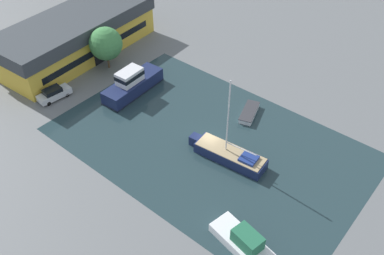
{
  "coord_description": "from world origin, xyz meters",
  "views": [
    {
      "loc": [
        -30.87,
        -22.94,
        35.67
      ],
      "look_at": [
        0.0,
        2.78,
        1.0
      ],
      "focal_mm": 40.0,
      "sensor_mm": 36.0,
      "label": 1
    }
  ],
  "objects_px": {
    "quay_tree_near_building": "(106,44)",
    "parked_car": "(54,93)",
    "sailboat_moored": "(229,154)",
    "cabin_boat": "(244,243)",
    "small_dinghy": "(249,113)",
    "motor_cruiser": "(132,84)",
    "warehouse_building": "(76,35)"
  },
  "relations": [
    {
      "from": "quay_tree_near_building",
      "to": "sailboat_moored",
      "type": "relative_size",
      "value": 0.6
    },
    {
      "from": "parked_car",
      "to": "small_dinghy",
      "type": "height_order",
      "value": "parked_car"
    },
    {
      "from": "sailboat_moored",
      "to": "motor_cruiser",
      "type": "height_order",
      "value": "sailboat_moored"
    },
    {
      "from": "sailboat_moored",
      "to": "parked_car",
      "type": "bearing_deg",
      "value": 97.04
    },
    {
      "from": "motor_cruiser",
      "to": "small_dinghy",
      "type": "bearing_deg",
      "value": -161.36
    },
    {
      "from": "quay_tree_near_building",
      "to": "motor_cruiser",
      "type": "xyz_separation_m",
      "value": [
        -2.15,
        -7.42,
        -2.71
      ]
    },
    {
      "from": "quay_tree_near_building",
      "to": "cabin_boat",
      "type": "bearing_deg",
      "value": -111.23
    },
    {
      "from": "quay_tree_near_building",
      "to": "parked_car",
      "type": "bearing_deg",
      "value": -178.94
    },
    {
      "from": "quay_tree_near_building",
      "to": "sailboat_moored",
      "type": "xyz_separation_m",
      "value": [
        -4.32,
        -25.67,
        -3.34
      ]
    },
    {
      "from": "quay_tree_near_building",
      "to": "motor_cruiser",
      "type": "distance_m",
      "value": 8.18
    },
    {
      "from": "quay_tree_near_building",
      "to": "warehouse_building",
      "type": "bearing_deg",
      "value": 91.55
    },
    {
      "from": "warehouse_building",
      "to": "cabin_boat",
      "type": "xyz_separation_m",
      "value": [
        -13.0,
        -40.86,
        -2.26
      ]
    },
    {
      "from": "parked_car",
      "to": "cabin_boat",
      "type": "xyz_separation_m",
      "value": [
        -3.05,
        -33.76,
        0.02
      ]
    },
    {
      "from": "warehouse_building",
      "to": "quay_tree_near_building",
      "type": "height_order",
      "value": "quay_tree_near_building"
    },
    {
      "from": "warehouse_building",
      "to": "parked_car",
      "type": "height_order",
      "value": "warehouse_building"
    },
    {
      "from": "motor_cruiser",
      "to": "cabin_boat",
      "type": "distance_m",
      "value": 28.74
    },
    {
      "from": "cabin_boat",
      "to": "sailboat_moored",
      "type": "bearing_deg",
      "value": 53.89
    },
    {
      "from": "parked_car",
      "to": "sailboat_moored",
      "type": "distance_m",
      "value": 26.14
    },
    {
      "from": "warehouse_building",
      "to": "parked_car",
      "type": "relative_size",
      "value": 5.58
    },
    {
      "from": "sailboat_moored",
      "to": "quay_tree_near_building",
      "type": "bearing_deg",
      "value": 74.63
    },
    {
      "from": "cabin_boat",
      "to": "motor_cruiser",
      "type": "bearing_deg",
      "value": 78.26
    },
    {
      "from": "warehouse_building",
      "to": "sailboat_moored",
      "type": "relative_size",
      "value": 2.42
    },
    {
      "from": "quay_tree_near_building",
      "to": "parked_car",
      "type": "xyz_separation_m",
      "value": [
        -10.14,
        -0.19,
        -3.23
      ]
    },
    {
      "from": "parked_car",
      "to": "small_dinghy",
      "type": "bearing_deg",
      "value": 38.39
    },
    {
      "from": "sailboat_moored",
      "to": "motor_cruiser",
      "type": "distance_m",
      "value": 18.39
    },
    {
      "from": "parked_car",
      "to": "motor_cruiser",
      "type": "distance_m",
      "value": 10.79
    },
    {
      "from": "quay_tree_near_building",
      "to": "small_dinghy",
      "type": "height_order",
      "value": "quay_tree_near_building"
    },
    {
      "from": "motor_cruiser",
      "to": "cabin_boat",
      "type": "relative_size",
      "value": 1.32
    },
    {
      "from": "quay_tree_near_building",
      "to": "parked_car",
      "type": "relative_size",
      "value": 1.37
    },
    {
      "from": "quay_tree_near_building",
      "to": "sailboat_moored",
      "type": "distance_m",
      "value": 26.24
    },
    {
      "from": "warehouse_building",
      "to": "quay_tree_near_building",
      "type": "xyz_separation_m",
      "value": [
        0.19,
        -6.91,
        0.95
      ]
    },
    {
      "from": "warehouse_building",
      "to": "sailboat_moored",
      "type": "distance_m",
      "value": 32.93
    }
  ]
}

